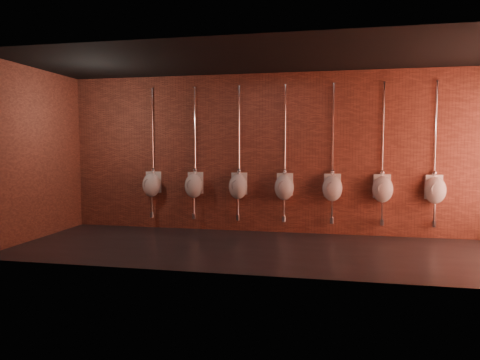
{
  "coord_description": "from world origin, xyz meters",
  "views": [
    {
      "loc": [
        1.07,
        -7.09,
        1.74
      ],
      "look_at": [
        -0.52,
        0.9,
        1.1
      ],
      "focal_mm": 32.0,
      "sensor_mm": 36.0,
      "label": 1
    }
  ],
  "objects_px": {
    "urinal_1": "(194,185)",
    "urinal_3": "(284,187)",
    "urinal_2": "(238,186)",
    "urinal_6": "(435,189)",
    "urinal_5": "(383,188)",
    "urinal_4": "(332,188)",
    "urinal_0": "(152,184)"
  },
  "relations": [
    {
      "from": "urinal_1",
      "to": "urinal_3",
      "type": "relative_size",
      "value": 1.0
    },
    {
      "from": "urinal_4",
      "to": "urinal_1",
      "type": "bearing_deg",
      "value": 180.0
    },
    {
      "from": "urinal_3",
      "to": "urinal_6",
      "type": "xyz_separation_m",
      "value": [
        2.8,
        0.0,
        0.0
      ]
    },
    {
      "from": "urinal_2",
      "to": "urinal_3",
      "type": "distance_m",
      "value": 0.93
    },
    {
      "from": "urinal_3",
      "to": "urinal_4",
      "type": "bearing_deg",
      "value": 0.0
    },
    {
      "from": "urinal_2",
      "to": "urinal_6",
      "type": "height_order",
      "value": "same"
    },
    {
      "from": "urinal_0",
      "to": "urinal_3",
      "type": "distance_m",
      "value": 2.8
    },
    {
      "from": "urinal_5",
      "to": "urinal_6",
      "type": "xyz_separation_m",
      "value": [
        0.93,
        0.0,
        0.0
      ]
    },
    {
      "from": "urinal_0",
      "to": "urinal_4",
      "type": "bearing_deg",
      "value": 0.0
    },
    {
      "from": "urinal_6",
      "to": "urinal_5",
      "type": "bearing_deg",
      "value": 180.0
    },
    {
      "from": "urinal_2",
      "to": "urinal_4",
      "type": "relative_size",
      "value": 1.0
    },
    {
      "from": "urinal_1",
      "to": "urinal_2",
      "type": "distance_m",
      "value": 0.93
    },
    {
      "from": "urinal_1",
      "to": "urinal_6",
      "type": "bearing_deg",
      "value": 0.0
    },
    {
      "from": "urinal_2",
      "to": "urinal_3",
      "type": "height_order",
      "value": "same"
    },
    {
      "from": "urinal_6",
      "to": "urinal_4",
      "type": "bearing_deg",
      "value": 180.0
    },
    {
      "from": "urinal_0",
      "to": "urinal_4",
      "type": "relative_size",
      "value": 1.0
    },
    {
      "from": "urinal_0",
      "to": "urinal_5",
      "type": "xyz_separation_m",
      "value": [
        4.67,
        0.0,
        0.0
      ]
    },
    {
      "from": "urinal_0",
      "to": "urinal_3",
      "type": "height_order",
      "value": "same"
    },
    {
      "from": "urinal_5",
      "to": "urinal_6",
      "type": "bearing_deg",
      "value": 0.0
    },
    {
      "from": "urinal_3",
      "to": "urinal_0",
      "type": "bearing_deg",
      "value": 180.0
    },
    {
      "from": "urinal_0",
      "to": "urinal_5",
      "type": "relative_size",
      "value": 1.0
    },
    {
      "from": "urinal_1",
      "to": "urinal_2",
      "type": "xyz_separation_m",
      "value": [
        0.93,
        0.0,
        0.0
      ]
    },
    {
      "from": "urinal_1",
      "to": "urinal_5",
      "type": "distance_m",
      "value": 3.74
    },
    {
      "from": "urinal_0",
      "to": "urinal_1",
      "type": "relative_size",
      "value": 1.0
    },
    {
      "from": "urinal_2",
      "to": "urinal_5",
      "type": "xyz_separation_m",
      "value": [
        2.8,
        0.0,
        0.0
      ]
    },
    {
      "from": "urinal_3",
      "to": "urinal_6",
      "type": "height_order",
      "value": "same"
    },
    {
      "from": "urinal_0",
      "to": "urinal_1",
      "type": "distance_m",
      "value": 0.93
    },
    {
      "from": "urinal_0",
      "to": "urinal_5",
      "type": "bearing_deg",
      "value": 0.0
    },
    {
      "from": "urinal_3",
      "to": "urinal_5",
      "type": "distance_m",
      "value": 1.87
    },
    {
      "from": "urinal_5",
      "to": "urinal_6",
      "type": "height_order",
      "value": "same"
    },
    {
      "from": "urinal_2",
      "to": "urinal_6",
      "type": "xyz_separation_m",
      "value": [
        3.74,
        0.0,
        0.0
      ]
    },
    {
      "from": "urinal_5",
      "to": "urinal_0",
      "type": "bearing_deg",
      "value": 180.0
    }
  ]
}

